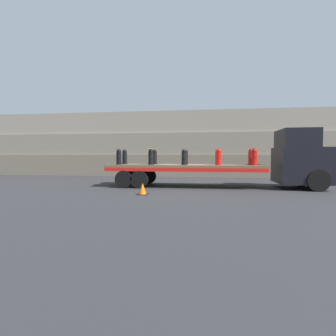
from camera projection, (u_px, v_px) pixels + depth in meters
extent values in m
plane|color=#2D2D30|center=(185.00, 186.00, 14.79)|extent=(120.00, 120.00, 0.00)
cube|color=#706656|center=(192.00, 165.00, 22.59)|extent=(60.00, 3.00, 1.81)
cube|color=gray|center=(192.00, 144.00, 22.65)|extent=(60.00, 3.00, 1.81)
cube|color=gray|center=(192.00, 123.00, 22.71)|extent=(60.00, 3.00, 1.81)
cube|color=black|center=(301.00, 165.00, 13.86)|extent=(2.46, 2.41, 1.88)
cube|color=black|center=(296.00, 139.00, 13.83)|extent=(1.72, 2.22, 0.95)
cube|color=black|center=(314.00, 158.00, 13.75)|extent=(0.98, 2.12, 1.05)
cylinder|color=black|center=(318.00, 181.00, 12.70)|extent=(1.07, 0.28, 1.07)
cylinder|color=black|center=(301.00, 177.00, 14.97)|extent=(1.07, 0.28, 1.07)
cube|color=brown|center=(185.00, 166.00, 14.73)|extent=(8.55, 2.43, 0.13)
cube|color=red|center=(183.00, 170.00, 13.58)|extent=(8.55, 0.08, 0.20)
cube|color=red|center=(186.00, 168.00, 15.90)|extent=(8.55, 0.08, 0.20)
cylinder|color=black|center=(139.00, 179.00, 13.99)|extent=(0.94, 0.30, 0.94)
cylinder|color=black|center=(148.00, 176.00, 16.20)|extent=(0.94, 0.30, 0.94)
cylinder|color=black|center=(124.00, 179.00, 14.11)|extent=(0.94, 0.30, 0.94)
cylinder|color=black|center=(135.00, 176.00, 16.32)|extent=(0.94, 0.30, 0.94)
cylinder|color=black|center=(119.00, 164.00, 14.72)|extent=(0.35, 0.35, 0.03)
cylinder|color=black|center=(119.00, 158.00, 14.70)|extent=(0.28, 0.28, 0.68)
sphere|color=black|center=(119.00, 151.00, 14.68)|extent=(0.26, 0.26, 0.26)
cylinder|color=black|center=(118.00, 157.00, 14.50)|extent=(0.13, 0.12, 0.13)
cylinder|color=black|center=(120.00, 157.00, 14.89)|extent=(0.13, 0.12, 0.13)
cylinder|color=black|center=(125.00, 164.00, 15.77)|extent=(0.35, 0.35, 0.03)
cylinder|color=black|center=(125.00, 158.00, 15.76)|extent=(0.28, 0.28, 0.68)
sphere|color=black|center=(125.00, 152.00, 15.74)|extent=(0.26, 0.26, 0.26)
cylinder|color=black|center=(124.00, 157.00, 15.56)|extent=(0.13, 0.12, 0.13)
cylinder|color=black|center=(126.00, 157.00, 15.95)|extent=(0.13, 0.12, 0.13)
cylinder|color=black|center=(151.00, 164.00, 14.46)|extent=(0.35, 0.35, 0.03)
cylinder|color=black|center=(151.00, 159.00, 14.44)|extent=(0.28, 0.28, 0.68)
sphere|color=black|center=(151.00, 151.00, 14.42)|extent=(0.26, 0.26, 0.26)
cylinder|color=black|center=(150.00, 157.00, 14.24)|extent=(0.13, 0.12, 0.13)
cylinder|color=black|center=(152.00, 157.00, 14.63)|extent=(0.13, 0.12, 0.13)
cylinder|color=black|center=(155.00, 164.00, 15.52)|extent=(0.35, 0.35, 0.03)
cylinder|color=black|center=(155.00, 158.00, 15.50)|extent=(0.28, 0.28, 0.68)
sphere|color=black|center=(155.00, 151.00, 15.48)|extent=(0.26, 0.26, 0.26)
cylinder|color=black|center=(154.00, 157.00, 15.30)|extent=(0.13, 0.12, 0.13)
cylinder|color=black|center=(155.00, 157.00, 15.69)|extent=(0.13, 0.12, 0.13)
cylinder|color=black|center=(184.00, 165.00, 14.20)|extent=(0.35, 0.35, 0.03)
cylinder|color=black|center=(184.00, 159.00, 14.18)|extent=(0.28, 0.28, 0.68)
sphere|color=black|center=(184.00, 151.00, 14.16)|extent=(0.26, 0.26, 0.26)
cylinder|color=black|center=(184.00, 157.00, 13.98)|extent=(0.13, 0.12, 0.13)
cylinder|color=black|center=(184.00, 157.00, 14.37)|extent=(0.13, 0.12, 0.13)
cylinder|color=black|center=(186.00, 164.00, 15.26)|extent=(0.35, 0.35, 0.03)
cylinder|color=black|center=(186.00, 158.00, 15.24)|extent=(0.28, 0.28, 0.68)
sphere|color=black|center=(186.00, 151.00, 15.22)|extent=(0.26, 0.26, 0.26)
cylinder|color=black|center=(185.00, 157.00, 15.04)|extent=(0.13, 0.12, 0.13)
cylinder|color=black|center=(186.00, 157.00, 15.43)|extent=(0.13, 0.12, 0.13)
cylinder|color=red|center=(218.00, 165.00, 13.94)|extent=(0.35, 0.35, 0.03)
cylinder|color=red|center=(219.00, 159.00, 13.92)|extent=(0.28, 0.28, 0.68)
sphere|color=red|center=(219.00, 151.00, 13.90)|extent=(0.26, 0.26, 0.26)
cylinder|color=red|center=(219.00, 157.00, 13.72)|extent=(0.13, 0.12, 0.13)
cylinder|color=red|center=(218.00, 157.00, 14.11)|extent=(0.13, 0.12, 0.13)
cylinder|color=red|center=(218.00, 164.00, 15.00)|extent=(0.35, 0.35, 0.03)
cylinder|color=red|center=(218.00, 158.00, 14.98)|extent=(0.28, 0.28, 0.68)
sphere|color=red|center=(218.00, 151.00, 14.96)|extent=(0.26, 0.26, 0.26)
cylinder|color=red|center=(218.00, 157.00, 14.78)|extent=(0.13, 0.12, 0.13)
cylinder|color=red|center=(217.00, 157.00, 15.17)|extent=(0.13, 0.12, 0.13)
cylinder|color=red|center=(254.00, 165.00, 13.68)|extent=(0.35, 0.35, 0.03)
cylinder|color=red|center=(254.00, 159.00, 13.66)|extent=(0.28, 0.28, 0.68)
sphere|color=red|center=(254.00, 151.00, 13.64)|extent=(0.26, 0.26, 0.26)
cylinder|color=red|center=(255.00, 157.00, 13.47)|extent=(0.13, 0.12, 0.13)
cylinder|color=red|center=(254.00, 157.00, 13.86)|extent=(0.13, 0.12, 0.13)
cylinder|color=red|center=(251.00, 164.00, 14.74)|extent=(0.35, 0.35, 0.03)
cylinder|color=red|center=(251.00, 158.00, 14.72)|extent=(0.28, 0.28, 0.68)
sphere|color=red|center=(251.00, 151.00, 14.70)|extent=(0.26, 0.26, 0.26)
cylinder|color=red|center=(251.00, 157.00, 14.52)|extent=(0.13, 0.12, 0.13)
cylinder|color=red|center=(250.00, 157.00, 14.91)|extent=(0.13, 0.12, 0.13)
cube|color=yellow|center=(153.00, 149.00, 14.94)|extent=(0.05, 2.63, 0.01)
cube|color=yellow|center=(253.00, 149.00, 14.17)|extent=(0.05, 2.63, 0.01)
cube|color=black|center=(143.00, 194.00, 11.76)|extent=(0.46, 0.46, 0.03)
cone|color=orange|center=(143.00, 188.00, 11.75)|extent=(0.35, 0.35, 0.50)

